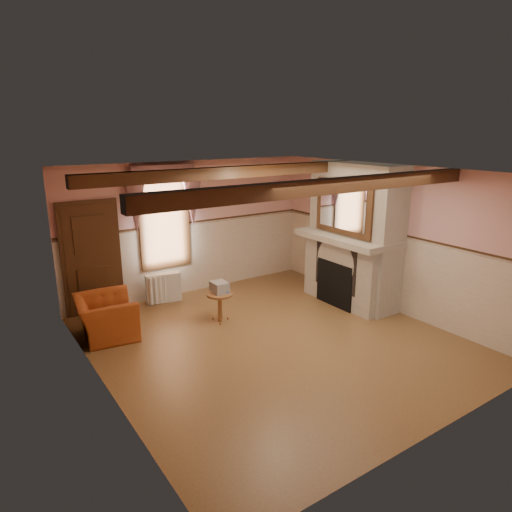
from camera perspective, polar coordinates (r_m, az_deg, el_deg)
floor at (r=7.78m, az=2.22°, el=-10.50°), size 5.50×6.00×0.01m
ceiling at (r=7.01m, az=2.46°, el=10.51°), size 5.50×6.00×0.01m
wall_back at (r=9.77m, az=-8.17°, el=3.52°), size 5.50×0.02×2.80m
wall_front at (r=5.31m, az=22.10°, el=-8.00°), size 5.50×0.02×2.80m
wall_left at (r=6.13m, az=-18.92°, el=-4.54°), size 0.02×6.00×2.80m
wall_right at (r=9.13m, az=16.39°, el=2.17°), size 0.02×6.00×2.80m
wainscot at (r=7.48m, az=2.28°, el=-5.34°), size 5.50×6.00×1.50m
chair_rail at (r=7.24m, az=2.34°, el=0.21°), size 5.50×6.00×0.08m
firebox at (r=9.24m, az=10.09°, el=-3.40°), size 0.20×0.95×0.90m
armchair at (r=8.20m, az=-18.23°, el=-7.25°), size 1.07×1.18×0.70m
side_table at (r=8.41m, az=-4.52°, el=-6.41°), size 0.58×0.58×0.55m
book_stack at (r=8.32m, az=-4.58°, el=-3.91°), size 0.27×0.33×0.20m
radiator at (r=9.49m, az=-11.49°, el=-3.92°), size 0.72×0.29×0.60m
bowl at (r=9.14m, az=11.48°, el=2.95°), size 0.39×0.39×0.09m
mantel_clock at (r=9.59m, az=8.66°, el=4.00°), size 0.14×0.24×0.20m
oil_lamp at (r=9.55m, az=8.85°, el=4.19°), size 0.11×0.11×0.28m
candle_red at (r=8.61m, az=15.23°, el=2.16°), size 0.06×0.06×0.16m
jar_yellow at (r=8.85m, az=13.42°, el=2.51°), size 0.06×0.06×0.12m
fireplace at (r=9.27m, az=12.26°, el=2.66°), size 0.85×2.00×2.80m
mantel at (r=9.16m, az=11.47°, el=2.29°), size 1.05×2.05×0.12m
overmantel_mirror at (r=8.91m, az=10.83°, el=5.96°), size 0.06×1.44×1.04m
door at (r=9.11m, az=-19.84°, el=-0.43°), size 1.10×0.10×2.10m
window at (r=9.46m, az=-11.42°, el=4.51°), size 1.06×0.08×2.02m
window_drapes at (r=9.28m, az=-11.40°, el=8.06°), size 1.30×0.14×1.40m
ceiling_beam_front at (r=6.10m, az=9.24°, el=8.62°), size 5.50×0.18×0.20m
ceiling_beam_back at (r=8.01m, az=-2.74°, el=10.43°), size 5.50×0.18×0.20m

